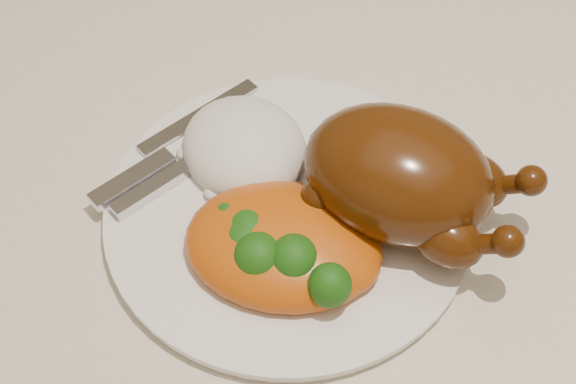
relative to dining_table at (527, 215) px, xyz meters
The scene contains 7 objects.
dining_table is the anchor object (origin of this frame).
tablecloth 0.07m from the dining_table, ahead, with size 1.73×1.03×0.18m.
dinner_plate 0.26m from the dining_table, 126.82° to the right, with size 0.28×0.28×0.01m, color white.
roast_chicken 0.23m from the dining_table, 115.92° to the right, with size 0.18×0.13×0.09m.
rice_mound 0.29m from the dining_table, 140.27° to the right, with size 0.14×0.13×0.06m.
mac_and_cheese 0.29m from the dining_table, 117.33° to the right, with size 0.18×0.16×0.06m.
cutlery 0.35m from the dining_table, 139.48° to the right, with size 0.06×0.18×0.01m.
Camera 1 is at (0.07, -0.50, 1.28)m, focal length 50.00 mm.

